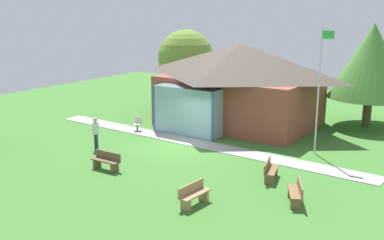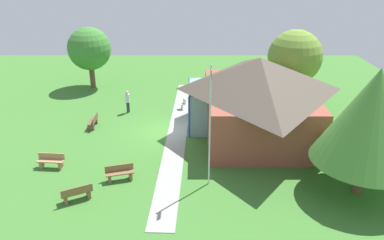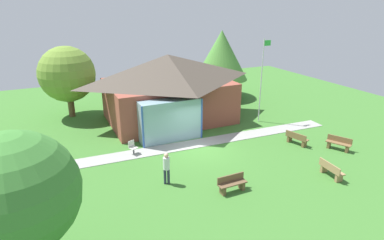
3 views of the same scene
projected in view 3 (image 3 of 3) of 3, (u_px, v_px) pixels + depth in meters
ground_plane at (202, 149)px, 20.66m from camera, size 44.00×44.00×0.00m
pavilion at (168, 87)px, 24.93m from camera, size 10.21×8.31×5.18m
footpath at (196, 144)px, 21.45m from camera, size 20.53×2.05×0.03m
flagpole at (262, 78)px, 24.37m from camera, size 0.64×0.08×6.41m
bench_front_right at (331, 170)px, 17.27m from camera, size 0.56×1.53×0.84m
bench_lawn_far_right at (339, 144)px, 20.51m from camera, size 1.08×1.53×0.84m
bench_mid_right at (297, 139)px, 21.26m from camera, size 0.84×1.56×0.84m
bench_front_center at (232, 184)px, 15.95m from camera, size 1.51×0.46×0.84m
patio_chair_west at (133, 148)px, 19.88m from camera, size 0.58×0.58×0.86m
visitor_strolling_lawn at (166, 166)px, 16.39m from camera, size 0.34×0.34×1.74m
tree_lawn_corner at (16, 194)px, 9.50m from camera, size 3.78×3.78×5.44m
tree_behind_pavilion_right at (221, 55)px, 30.81m from camera, size 5.14×5.14×6.45m
tree_behind_pavilion_left at (67, 74)px, 25.53m from camera, size 4.40×4.40×5.72m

